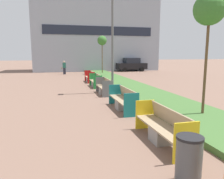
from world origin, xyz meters
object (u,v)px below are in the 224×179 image
object	(u,v)px
street_lamp_post	(112,28)
sapling_tree_far	(102,41)
bench_green_frame	(96,82)
bench_red_frame	(90,78)
pedestrian_walking	(64,68)
bench_grey_frame	(104,88)
litter_bin	(189,161)
sapling_tree_near	(209,11)
parked_car_distant	(131,65)
bench_yellow_frame	(163,129)
bench_teal_frame	(123,101)

from	to	relation	value
street_lamp_post	sapling_tree_far	bearing A→B (deg)	81.24
bench_green_frame	bench_red_frame	bearing A→B (deg)	90.02
sapling_tree_far	pedestrian_walking	size ratio (longest dim) A/B	2.84
bench_red_frame	sapling_tree_far	xyz separation A→B (m)	(2.58, 7.25, 3.57)
bench_grey_frame	street_lamp_post	bearing A→B (deg)	36.39
sapling_tree_far	bench_green_frame	bearing A→B (deg)	-104.16
bench_green_frame	street_lamp_post	size ratio (longest dim) A/B	0.28
litter_bin	sapling_tree_near	world-z (taller)	sapling_tree_near
parked_car_distant	street_lamp_post	bearing A→B (deg)	-117.39
bench_grey_frame	pedestrian_walking	size ratio (longest dim) A/B	1.28
street_lamp_post	pedestrian_walking	distance (m)	14.11
bench_grey_frame	pedestrian_walking	distance (m)	14.11
bench_yellow_frame	litter_bin	bearing A→B (deg)	-103.67
bench_yellow_frame	sapling_tree_far	bearing A→B (deg)	82.93
bench_green_frame	litter_bin	world-z (taller)	litter_bin
bench_red_frame	pedestrian_walking	xyz separation A→B (m)	(-1.90, 8.01, 0.44)
bench_green_frame	pedestrian_walking	world-z (taller)	pedestrian_walking
bench_yellow_frame	street_lamp_post	size ratio (longest dim) A/B	0.34
parked_car_distant	pedestrian_walking	bearing A→B (deg)	-168.71
sapling_tree_near	parked_car_distant	xyz separation A→B (m)	(4.90, 22.38, -3.01)
bench_teal_frame	litter_bin	bearing A→B (deg)	-94.76
parked_car_distant	bench_teal_frame	bearing A→B (deg)	-114.44
bench_yellow_frame	sapling_tree_near	bearing A→B (deg)	34.52
bench_teal_frame	street_lamp_post	distance (m)	5.62
bench_green_frame	pedestrian_walking	distance (m)	11.16
bench_grey_frame	bench_green_frame	bearing A→B (deg)	90.01
bench_red_frame	sapling_tree_near	bearing A→B (deg)	-77.61
bench_yellow_frame	parked_car_distant	bearing A→B (deg)	72.80
bench_yellow_frame	bench_grey_frame	size ratio (longest dim) A/B	1.17
bench_red_frame	litter_bin	size ratio (longest dim) A/B	2.07
sapling_tree_near	sapling_tree_far	bearing A→B (deg)	90.00
sapling_tree_near	parked_car_distant	bearing A→B (deg)	77.65
bench_green_frame	sapling_tree_far	xyz separation A→B (m)	(2.58, 10.23, 3.57)
sapling_tree_far	pedestrian_walking	xyz separation A→B (m)	(-4.49, 0.76, -3.13)
bench_green_frame	sapling_tree_far	bearing A→B (deg)	75.84
bench_yellow_frame	pedestrian_walking	bearing A→B (deg)	95.07
street_lamp_post	sapling_tree_near	bearing A→B (deg)	-72.50
litter_bin	parked_car_distant	size ratio (longest dim) A/B	0.22
bench_yellow_frame	street_lamp_post	bearing A→B (deg)	85.65
bench_teal_frame	bench_grey_frame	bearing A→B (deg)	90.07
street_lamp_post	sapling_tree_far	distance (m)	12.91
litter_bin	bench_yellow_frame	bearing A→B (deg)	76.33
bench_yellow_frame	litter_bin	size ratio (longest dim) A/B	2.55
bench_red_frame	pedestrian_walking	distance (m)	8.25
bench_grey_frame	pedestrian_walking	bearing A→B (deg)	97.77
bench_red_frame	sapling_tree_near	size ratio (longest dim) A/B	0.43
bench_green_frame	parked_car_distant	bearing A→B (deg)	61.21
bench_green_frame	street_lamp_post	distance (m)	4.44
bench_green_frame	sapling_tree_far	size ratio (longest dim) A/B	0.44
bench_red_frame	bench_teal_frame	bearing A→B (deg)	-89.96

